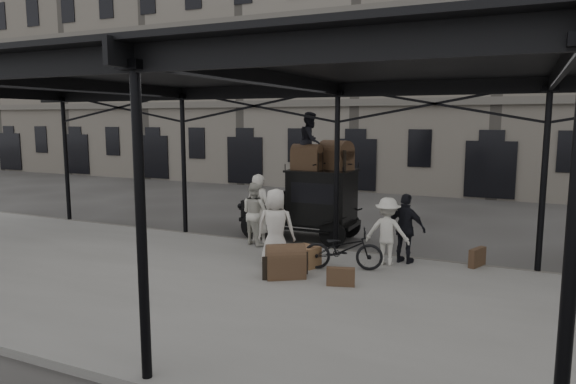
{
  "coord_description": "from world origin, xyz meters",
  "views": [
    {
      "loc": [
        4.54,
        -11.03,
        3.67
      ],
      "look_at": [
        -1.26,
        1.6,
        1.7
      ],
      "focal_mm": 32.0,
      "sensor_mm": 36.0,
      "label": 1
    }
  ],
  "objects_px": {
    "taxi": "(312,201)",
    "porter_left": "(259,209)",
    "porter_official": "(406,229)",
    "steamer_trunk_platform": "(285,263)",
    "steamer_trunk_roof_near": "(307,159)",
    "bicycle": "(343,249)"
  },
  "relations": [
    {
      "from": "porter_official",
      "to": "steamer_trunk_platform",
      "type": "distance_m",
      "value": 3.23
    },
    {
      "from": "taxi",
      "to": "steamer_trunk_roof_near",
      "type": "bearing_deg",
      "value": -108.07
    },
    {
      "from": "steamer_trunk_roof_near",
      "to": "steamer_trunk_platform",
      "type": "bearing_deg",
      "value": -72.45
    },
    {
      "from": "taxi",
      "to": "porter_official",
      "type": "distance_m",
      "value": 3.8
    },
    {
      "from": "steamer_trunk_roof_near",
      "to": "porter_official",
      "type": "bearing_deg",
      "value": -25.32
    },
    {
      "from": "steamer_trunk_platform",
      "to": "porter_official",
      "type": "bearing_deg",
      "value": 13.29
    },
    {
      "from": "steamer_trunk_roof_near",
      "to": "steamer_trunk_platform",
      "type": "relative_size",
      "value": 1.0
    },
    {
      "from": "porter_official",
      "to": "steamer_trunk_roof_near",
      "type": "relative_size",
      "value": 1.98
    },
    {
      "from": "steamer_trunk_platform",
      "to": "bicycle",
      "type": "bearing_deg",
      "value": 15.68
    },
    {
      "from": "steamer_trunk_roof_near",
      "to": "steamer_trunk_platform",
      "type": "xyz_separation_m",
      "value": [
        1.15,
        -3.99,
        -2.03
      ]
    },
    {
      "from": "porter_official",
      "to": "steamer_trunk_platform",
      "type": "height_order",
      "value": "porter_official"
    },
    {
      "from": "taxi",
      "to": "porter_left",
      "type": "height_order",
      "value": "taxi"
    },
    {
      "from": "taxi",
      "to": "porter_official",
      "type": "relative_size",
      "value": 2.12
    },
    {
      "from": "porter_left",
      "to": "porter_official",
      "type": "distance_m",
      "value": 4.2
    },
    {
      "from": "bicycle",
      "to": "steamer_trunk_roof_near",
      "type": "height_order",
      "value": "steamer_trunk_roof_near"
    },
    {
      "from": "porter_left",
      "to": "steamer_trunk_roof_near",
      "type": "relative_size",
      "value": 2.31
    },
    {
      "from": "porter_left",
      "to": "bicycle",
      "type": "height_order",
      "value": "porter_left"
    },
    {
      "from": "bicycle",
      "to": "steamer_trunk_roof_near",
      "type": "bearing_deg",
      "value": 17.83
    },
    {
      "from": "bicycle",
      "to": "steamer_trunk_roof_near",
      "type": "relative_size",
      "value": 2.15
    },
    {
      "from": "porter_official",
      "to": "steamer_trunk_platform",
      "type": "xyz_separation_m",
      "value": [
        -2.19,
        -2.31,
        -0.54
      ]
    },
    {
      "from": "taxi",
      "to": "porter_left",
      "type": "relative_size",
      "value": 1.82
    },
    {
      "from": "bicycle",
      "to": "porter_official",
      "type": "bearing_deg",
      "value": -64.32
    }
  ]
}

